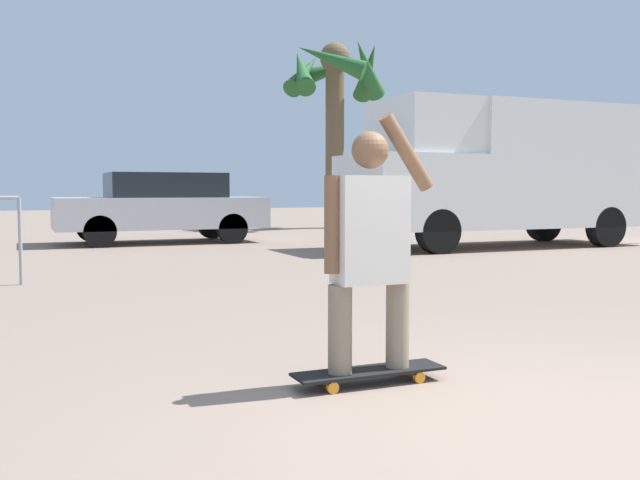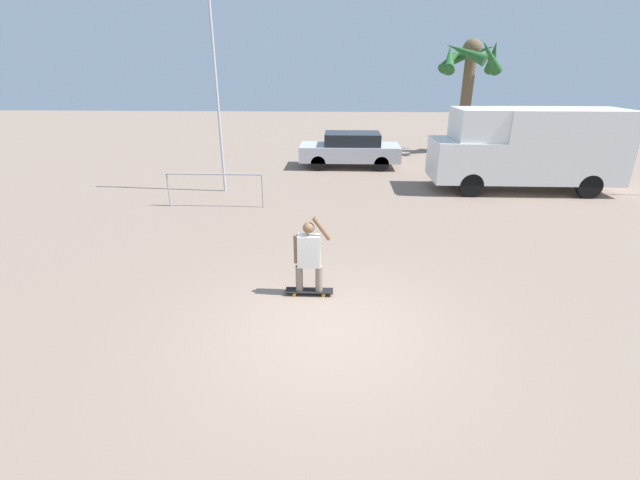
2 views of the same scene
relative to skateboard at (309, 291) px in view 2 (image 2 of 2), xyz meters
The scene contains 8 objects.
ground_plane 1.24m from the skateboard, 70.92° to the right, with size 80.00×80.00×0.00m, color gray.
skateboard is the anchor object (origin of this frame).
person_skateboarder 0.79m from the skateboard, behind, with size 0.71×0.22×1.51m.
camper_van 10.90m from the skateboard, 48.47° to the left, with size 6.35×2.11×2.85m.
parked_car_silver 11.87m from the skateboard, 85.16° to the left, with size 4.37×1.93×1.50m.
palm_tree_near_van 17.71m from the skateboard, 66.43° to the left, with size 3.16×3.26×5.52m.
flagpole 9.11m from the skateboard, 115.26° to the left, with size 0.83×0.12×7.07m.
plaza_railing_segment 6.56m from the skateboard, 121.06° to the left, with size 3.05×0.05×1.08m.
Camera 2 is at (0.15, -6.17, 4.07)m, focal length 24.00 mm.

